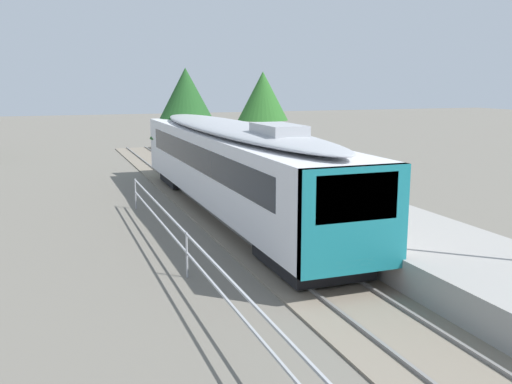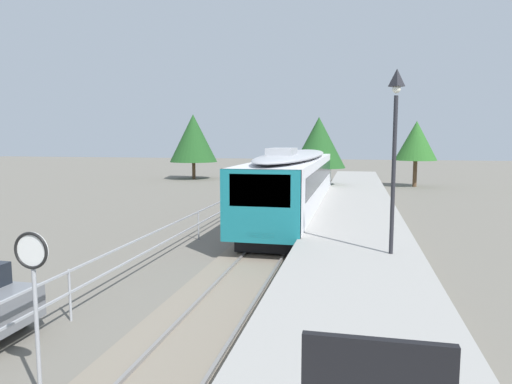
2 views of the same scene
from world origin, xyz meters
TOP-DOWN VIEW (x-y plane):
  - ground_plane at (-3.00, 22.00)m, footprint 160.00×160.00m
  - track_rails at (0.00, 22.00)m, footprint 3.20×60.00m
  - commuter_train at (0.00, 27.33)m, footprint 2.82×19.00m
  - station_platform at (3.25, 22.00)m, footprint 3.90×60.00m
  - tree_behind_carpark at (0.49, 36.70)m, footprint 3.93×3.93m
  - tree_behind_station_far at (8.40, 46.00)m, footprint 3.68×3.68m

SIDE VIEW (x-z plane):
  - ground_plane at x=-3.00m, z-range 0.00..0.00m
  - track_rails at x=0.00m, z-range -0.04..0.10m
  - station_platform at x=3.25m, z-range 0.00..0.90m
  - commuter_train at x=0.00m, z-range 0.27..4.01m
  - tree_behind_carpark at x=0.49m, z-range 1.08..6.95m
  - tree_behind_station_far at x=8.40m, z-range 1.17..7.06m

